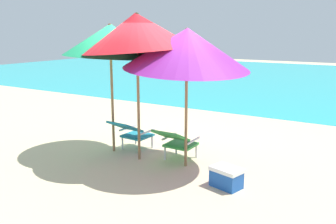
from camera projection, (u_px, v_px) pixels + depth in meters
name	position (u px, v px, depth m)	size (l,w,h in m)	color
ground_plane	(233.00, 113.00, 10.59)	(40.00, 40.00, 0.00)	beige
ocean_band	(297.00, 79.00, 18.03)	(40.00, 18.00, 0.01)	#28B2B7
lounge_chair_left	(132.00, 132.00, 7.15)	(0.59, 0.91, 0.68)	teal
lounge_chair_right	(176.00, 141.00, 6.56)	(0.55, 0.88, 0.68)	#338E3D
beach_umbrella_left	(110.00, 40.00, 6.75)	(2.53, 2.53, 2.55)	olive
beach_umbrella_center	(137.00, 32.00, 6.25)	(2.68, 2.66, 2.75)	olive
beach_umbrella_right	(187.00, 48.00, 5.97)	(3.04, 3.03, 2.50)	olive
cooler_box	(226.00, 177.00, 5.52)	(0.54, 0.43, 0.32)	#194CA5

